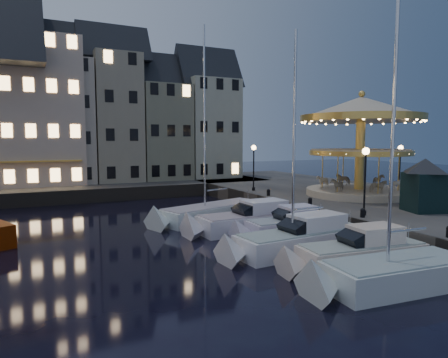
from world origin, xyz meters
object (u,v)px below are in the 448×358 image
streetlamp_b (365,171)px  streetlamp_c (254,161)px  streetlamp_d (400,162)px  motorboat_d (283,228)px  motorboat_c (298,240)px  motorboat_e (247,221)px  motorboat_a (388,276)px  motorboat_f (208,214)px  ticket_kiosk (425,176)px  bollard_b (363,212)px  motorboat_b (354,255)px  bollard_c (310,201)px  bollard_d (268,192)px  carousel (361,127)px

streetlamp_b → streetlamp_c: bearing=90.0°
streetlamp_d → motorboat_d: bearing=-161.6°
motorboat_c → motorboat_e: 5.57m
motorboat_a → motorboat_d: (0.99, 8.72, 0.10)m
motorboat_a → motorboat_f: bearing=93.6°
motorboat_a → ticket_kiosk: bearing=31.8°
bollard_b → motorboat_b: bearing=-138.4°
bollard_c → streetlamp_d: bearing=11.9°
motorboat_c → motorboat_e: size_ratio=1.39×
streetlamp_c → motorboat_c: (-5.92, -14.77, -3.34)m
streetlamp_c → motorboat_c: motorboat_c is taller
streetlamp_c → ticket_kiosk: size_ratio=1.06×
bollard_b → motorboat_d: (-4.28, 2.11, -0.97)m
motorboat_c → ticket_kiosk: (10.35, 0.53, 2.95)m
streetlamp_c → motorboat_c: 16.26m
bollard_d → carousel: carousel is taller
motorboat_b → carousel: carousel is taller
motorboat_d → bollard_b: bearing=-26.2°
motorboat_d → motorboat_e: size_ratio=0.75×
motorboat_d → ticket_kiosk: size_ratio=1.59×
streetlamp_d → motorboat_a: 22.49m
streetlamp_d → motorboat_e: bearing=-171.0°
streetlamp_b → streetlamp_c: same height
bollard_d → motorboat_d: size_ratio=0.09×
bollard_c → ticket_kiosk: 7.54m
motorboat_d → motorboat_e: same height
streetlamp_d → motorboat_c: (-17.22, -8.27, -3.34)m
motorboat_c → motorboat_f: motorboat_f is taller
streetlamp_b → carousel: bearing=47.2°
motorboat_b → motorboat_d: (0.31, 6.18, -0.00)m
bollard_c → bollard_d: size_ratio=1.00×
streetlamp_d → bollard_d: bearing=165.9°
bollard_d → motorboat_e: bearing=-132.6°
motorboat_b → motorboat_e: 8.89m
motorboat_f → streetlamp_d: bearing=-4.5°
bollard_d → motorboat_c: 12.50m
bollard_b → bollard_d: 10.50m
motorboat_e → motorboat_c: bearing=-90.8°
bollard_c → motorboat_d: motorboat_d is taller
streetlamp_c → motorboat_e: 11.41m
motorboat_a → motorboat_d: size_ratio=1.96×
streetlamp_d → motorboat_e: streetlamp_d is taller
streetlamp_c → carousel: size_ratio=0.42×
streetlamp_b → bollard_b: 2.54m
motorboat_c → streetlamp_c: bearing=68.2°
streetlamp_c → motorboat_b: 19.11m
motorboat_b → motorboat_d: same height
motorboat_d → motorboat_f: motorboat_f is taller
motorboat_a → motorboat_d: bearing=83.5°
streetlamp_b → streetlamp_d: bearing=31.8°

